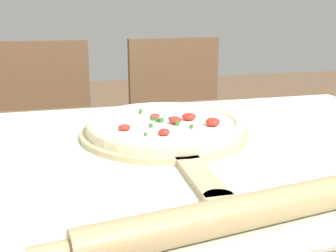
{
  "coord_description": "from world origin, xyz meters",
  "views": [
    {
      "loc": [
        -0.17,
        -0.78,
        1.03
      ],
      "look_at": [
        0.04,
        0.06,
        0.78
      ],
      "focal_mm": 45.0,
      "sensor_mm": 36.0,
      "label": 1
    }
  ],
  "objects_px": {
    "pizza_peel": "(167,135)",
    "chair_right": "(180,133)",
    "pizza": "(165,125)",
    "chair_left": "(42,143)",
    "rolling_pin": "(228,216)"
  },
  "relations": [
    {
      "from": "pizza",
      "to": "chair_left",
      "type": "distance_m",
      "value": 0.82
    },
    {
      "from": "pizza_peel",
      "to": "rolling_pin",
      "type": "distance_m",
      "value": 0.4
    },
    {
      "from": "rolling_pin",
      "to": "pizza_peel",
      "type": "bearing_deg",
      "value": 87.2
    },
    {
      "from": "pizza_peel",
      "to": "chair_right",
      "type": "xyz_separation_m",
      "value": [
        0.24,
        0.74,
        -0.23
      ]
    },
    {
      "from": "pizza_peel",
      "to": "pizza",
      "type": "height_order",
      "value": "pizza"
    },
    {
      "from": "pizza_peel",
      "to": "chair_right",
      "type": "height_order",
      "value": "chair_right"
    },
    {
      "from": "pizza_peel",
      "to": "rolling_pin",
      "type": "xyz_separation_m",
      "value": [
        -0.02,
        -0.4,
        0.02
      ]
    },
    {
      "from": "chair_left",
      "to": "pizza_peel",
      "type": "bearing_deg",
      "value": -64.16
    },
    {
      "from": "rolling_pin",
      "to": "chair_left",
      "type": "relative_size",
      "value": 0.54
    },
    {
      "from": "pizza_peel",
      "to": "chair_left",
      "type": "relative_size",
      "value": 0.62
    },
    {
      "from": "pizza",
      "to": "chair_left",
      "type": "height_order",
      "value": "chair_left"
    },
    {
      "from": "pizza",
      "to": "chair_right",
      "type": "distance_m",
      "value": 0.8
    },
    {
      "from": "pizza_peel",
      "to": "chair_left",
      "type": "height_order",
      "value": "chair_left"
    },
    {
      "from": "pizza_peel",
      "to": "chair_right",
      "type": "distance_m",
      "value": 0.81
    },
    {
      "from": "pizza_peel",
      "to": "rolling_pin",
      "type": "relative_size",
      "value": 1.14
    }
  ]
}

